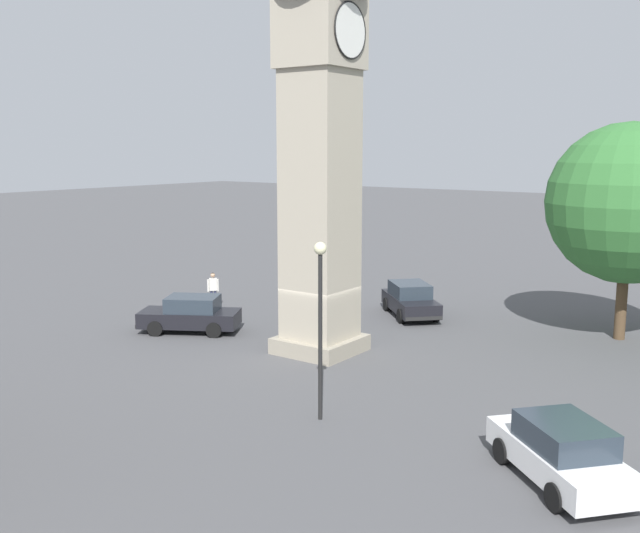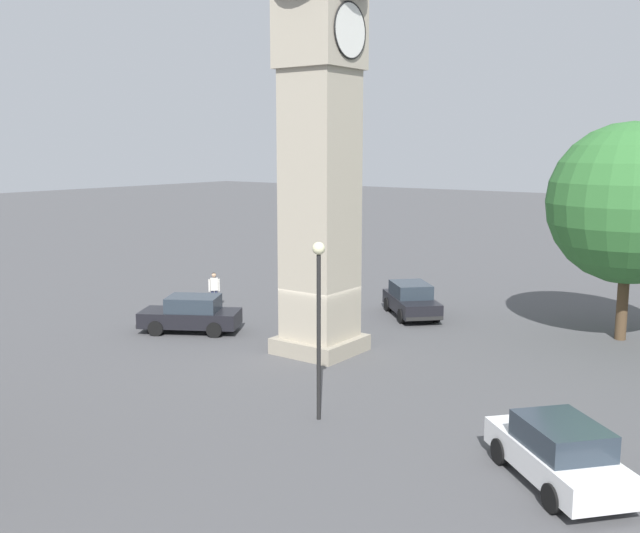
# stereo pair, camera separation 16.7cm
# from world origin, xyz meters

# --- Properties ---
(ground_plane) EXTENTS (200.00, 200.00, 0.00)m
(ground_plane) POSITION_xyz_m (0.00, 0.00, 0.00)
(ground_plane) COLOR #4C4C4F
(clock_tower) EXTENTS (3.39, 3.39, 18.53)m
(clock_tower) POSITION_xyz_m (0.00, 0.00, 10.80)
(clock_tower) COLOR gray
(clock_tower) RESTS_ON ground
(car_blue_kerb) EXTENTS (3.99, 4.21, 1.53)m
(car_blue_kerb) POSITION_xyz_m (-5.58, -10.89, 0.76)
(car_blue_kerb) COLOR white
(car_blue_kerb) RESTS_ON ground
(car_silver_kerb) EXTENTS (4.10, 4.12, 1.53)m
(car_silver_kerb) POSITION_xyz_m (7.23, 0.10, 0.76)
(car_silver_kerb) COLOR black
(car_silver_kerb) RESTS_ON ground
(car_red_corner) EXTENTS (3.53, 4.42, 1.53)m
(car_red_corner) POSITION_xyz_m (-0.78, 6.15, 0.76)
(car_red_corner) COLOR black
(car_red_corner) RESTS_ON ground
(pedestrian) EXTENTS (0.45, 0.40, 1.69)m
(pedestrian) POSITION_xyz_m (3.28, 8.78, 1.01)
(pedestrian) COLOR #2D3351
(pedestrian) RESTS_ON ground
(tree) EXTENTS (6.37, 6.37, 8.69)m
(tree) POSITION_xyz_m (8.64, -8.74, 5.50)
(tree) COLOR brown
(tree) RESTS_ON ground
(lamp_post) EXTENTS (0.36, 0.36, 5.12)m
(lamp_post) POSITION_xyz_m (-5.60, -4.07, 3.41)
(lamp_post) COLOR black
(lamp_post) RESTS_ON ground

